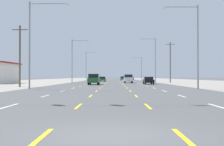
{
  "coord_description": "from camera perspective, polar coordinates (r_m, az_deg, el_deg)",
  "views": [
    {
      "loc": [
        0.04,
        -7.3,
        1.51
      ],
      "look_at": [
        -0.35,
        51.63,
        2.23
      ],
      "focal_mm": 45.5,
      "sensor_mm": 36.0,
      "label": 1
    }
  ],
  "objects": [
    {
      "name": "suv_inner_left_nearest",
      "position": [
        52.15,
        -3.67,
        -1.23
      ],
      "size": [
        1.98,
        4.9,
        1.98
      ],
      "color": "#235B2D",
      "rests_on": "ground"
    },
    {
      "name": "lot_apron_left",
      "position": [
        77.39,
        -18.32,
        -1.78
      ],
      "size": [
        28.0,
        440.0,
        0.01
      ],
      "primitive_type": "cube",
      "color": "gray",
      "rests_on": "ground"
    },
    {
      "name": "suv_far_left_farthest",
      "position": [
        123.77,
        -3.0,
        -0.93
      ],
      "size": [
        1.98,
        4.9,
        1.98
      ],
      "color": "silver",
      "rests_on": "ground"
    },
    {
      "name": "signal_span_wire",
      "position": [
        18.66,
        0.25,
        10.78
      ],
      "size": [
        25.59,
        0.53,
        8.83
      ],
      "color": "brown",
      "rests_on": "ground"
    },
    {
      "name": "hatchback_inner_right_farther",
      "position": [
        114.7,
        2.12,
        -1.07
      ],
      "size": [
        1.72,
        3.9,
        1.54
      ],
      "color": "#235B2D",
      "rests_on": "ground"
    },
    {
      "name": "streetlight_left_row_2",
      "position": [
        104.31,
        -5.04,
        1.79
      ],
      "size": [
        3.85,
        0.26,
        10.61
      ],
      "color": "gray",
      "rests_on": "ground"
    },
    {
      "name": "lane_markings",
      "position": [
        111.81,
        0.35,
        -1.48
      ],
      "size": [
        10.64,
        227.6,
        0.01
      ],
      "color": "white",
      "rests_on": "ground"
    },
    {
      "name": "sedan_far_right_near",
      "position": [
        55.76,
        7.32,
        -1.47
      ],
      "size": [
        1.8,
        4.5,
        1.46
      ],
      "color": "black",
      "rests_on": "ground"
    },
    {
      "name": "lot_apron_right",
      "position": [
        77.37,
        19.01,
        -1.78
      ],
      "size": [
        28.0,
        440.0,
        0.01
      ],
      "primitive_type": "cube",
      "color": "gray",
      "rests_on": "ground"
    },
    {
      "name": "sedan_inner_left_midfar",
      "position": [
        83.33,
        -1.9,
        -1.22
      ],
      "size": [
        1.8,
        4.5,
        1.46
      ],
      "color": "#235B2D",
      "rests_on": "ground"
    },
    {
      "name": "suv_inner_right_mid",
      "position": [
        67.25,
        3.29,
        -1.12
      ],
      "size": [
        1.98,
        4.9,
        1.98
      ],
      "color": "white",
      "rests_on": "ground"
    },
    {
      "name": "streetlight_right_row_2",
      "position": [
        104.26,
        5.71,
        1.25
      ],
      "size": [
        3.9,
        0.26,
        8.66
      ],
      "color": "gray",
      "rests_on": "ground"
    },
    {
      "name": "sedan_far_right_far",
      "position": [
        114.89,
        3.88,
        -1.08
      ],
      "size": [
        1.8,
        4.5,
        1.46
      ],
      "color": "#4C196B",
      "rests_on": "ground"
    },
    {
      "name": "hatchback_far_left_distant_a",
      "position": [
        136.62,
        -2.68,
        -1.01
      ],
      "size": [
        1.72,
        3.9,
        1.54
      ],
      "color": "navy",
      "rests_on": "ground"
    },
    {
      "name": "streetlight_right_row_0",
      "position": [
        35.72,
        16.18,
        6.36
      ],
      "size": [
        4.41,
        0.26,
        10.15
      ],
      "color": "gray",
      "rests_on": "ground"
    },
    {
      "name": "utility_pole_left_row_0",
      "position": [
        43.24,
        -18.03,
        3.49
      ],
      "size": [
        2.2,
        0.26,
        8.9
      ],
      "color": "brown",
      "rests_on": "ground"
    },
    {
      "name": "streetlight_right_row_1",
      "position": [
        69.77,
        8.38,
        3.22
      ],
      "size": [
        4.32,
        0.26,
        10.92
      ],
      "color": "gray",
      "rests_on": "ground"
    },
    {
      "name": "ground_plane",
      "position": [
        73.32,
        0.34,
        -1.88
      ],
      "size": [
        572.0,
        572.0,
        0.0
      ],
      "primitive_type": "plane",
      "color": "#4C4C4F"
    },
    {
      "name": "streetlight_left_row_1",
      "position": [
        69.76,
        -7.7,
        3.04
      ],
      "size": [
        4.21,
        0.26,
        10.54
      ],
      "color": "gray",
      "rests_on": "ground"
    },
    {
      "name": "streetlight_left_row_0",
      "position": [
        35.76,
        -15.45,
        6.81
      ],
      "size": [
        4.92,
        0.26,
        10.58
      ],
      "color": "gray",
      "rests_on": "ground"
    },
    {
      "name": "utility_pole_right_row_1",
      "position": [
        71.12,
        11.63,
        2.29
      ],
      "size": [
        2.2,
        0.26,
        10.02
      ],
      "color": "brown",
      "rests_on": "ground"
    }
  ]
}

